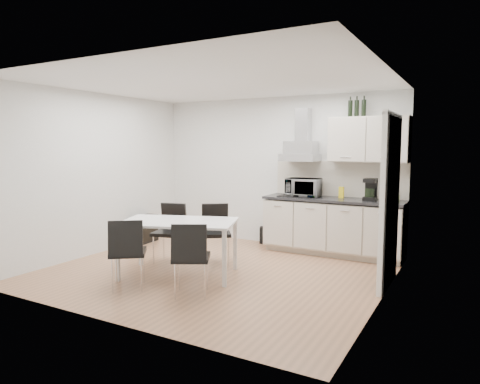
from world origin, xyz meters
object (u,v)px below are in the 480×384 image
(kitchenette, at_px, (336,204))
(floor_speaker, at_px, (265,235))
(dining_table, at_px, (178,226))
(chair_near_left, at_px, (128,253))
(chair_far_right, at_px, (216,234))
(guitar_amp, at_px, (143,229))
(chair_far_left, at_px, (169,234))
(chair_near_right, at_px, (191,258))

(kitchenette, distance_m, floor_speaker, 1.51)
(kitchenette, height_order, dining_table, kitchenette)
(floor_speaker, bearing_deg, chair_near_left, -118.16)
(kitchenette, xyz_separation_m, chair_near_left, (-1.76, -2.86, -0.39))
(chair_far_right, bearing_deg, kitchenette, -171.85)
(guitar_amp, bearing_deg, dining_table, -39.22)
(dining_table, height_order, chair_near_left, chair_near_left)
(chair_far_left, relative_size, floor_speaker, 2.96)
(guitar_amp, xyz_separation_m, floor_speaker, (1.95, 1.03, -0.09))
(kitchenette, relative_size, chair_near_left, 2.86)
(chair_far_left, bearing_deg, floor_speaker, -124.19)
(kitchenette, bearing_deg, chair_far_left, -140.61)
(dining_table, xyz_separation_m, chair_near_left, (-0.22, -0.73, -0.24))
(kitchenette, bearing_deg, guitar_amp, -165.35)
(chair_far_right, bearing_deg, chair_near_right, 73.88)
(dining_table, relative_size, floor_speaker, 5.79)
(chair_far_right, bearing_deg, chair_far_left, -10.81)
(chair_far_left, relative_size, chair_near_left, 1.00)
(chair_far_right, bearing_deg, dining_table, 44.32)
(chair_far_left, distance_m, chair_near_left, 1.21)
(chair_far_left, height_order, chair_far_right, same)
(dining_table, xyz_separation_m, guitar_amp, (-1.76, 1.27, -0.43))
(kitchenette, height_order, chair_far_right, kitchenette)
(kitchenette, height_order, chair_far_left, kitchenette)
(chair_far_right, distance_m, floor_speaker, 1.58)
(dining_table, distance_m, chair_far_left, 0.72)
(kitchenette, distance_m, dining_table, 2.63)
(dining_table, distance_m, chair_near_left, 0.80)
(dining_table, bearing_deg, kitchenette, 34.59)
(chair_near_left, height_order, floor_speaker, chair_near_left)
(guitar_amp, bearing_deg, chair_near_left, -55.87)
(dining_table, xyz_separation_m, chair_far_left, (-0.52, 0.44, -0.24))
(chair_near_right, xyz_separation_m, floor_speaker, (-0.41, 2.85, -0.29))
(chair_near_left, bearing_deg, dining_table, 36.33)
(chair_far_right, relative_size, chair_near_left, 1.00)
(chair_far_left, distance_m, guitar_amp, 1.50)
(chair_near_right, relative_size, guitar_amp, 1.48)
(chair_near_left, height_order, guitar_amp, chair_near_left)
(kitchenette, bearing_deg, floor_speaker, 172.98)
(chair_near_left, height_order, chair_near_right, same)
(kitchenette, bearing_deg, chair_near_left, -121.52)
(kitchenette, distance_m, chair_far_left, 2.69)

